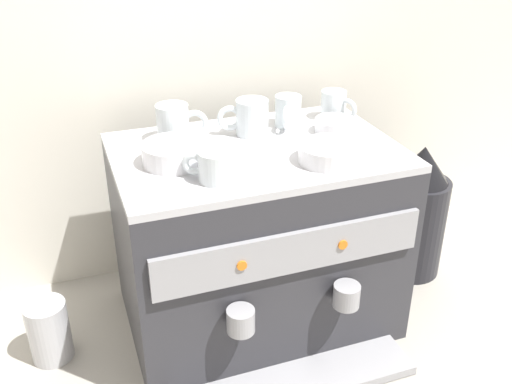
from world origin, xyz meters
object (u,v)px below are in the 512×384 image
ceramic_bowl_1 (329,153)px  milk_pitcher (49,331)px  ceramic_cup_4 (288,111)px  ceramic_cup_0 (216,166)px  coffee_grinder (416,214)px  ceramic_cup_3 (175,123)px  ceramic_bowl_0 (336,126)px  ceramic_cup_1 (250,117)px  ceramic_bowl_2 (174,154)px  ceramic_cup_2 (335,105)px  espresso_machine (257,239)px

ceramic_bowl_1 → milk_pitcher: bearing=167.8°
ceramic_cup_4 → ceramic_bowl_1: bearing=-89.4°
ceramic_cup_0 → coffee_grinder: ceramic_cup_0 is taller
ceramic_bowl_1 → ceramic_cup_4: bearing=90.6°
ceramic_cup_3 → ceramic_bowl_1: ceramic_cup_3 is taller
ceramic_bowl_0 → milk_pitcher: (-0.68, -0.01, -0.39)m
ceramic_cup_3 → coffee_grinder: (0.62, -0.06, -0.31)m
ceramic_cup_1 → milk_pitcher: bearing=-172.5°
coffee_grinder → ceramic_bowl_1: bearing=-156.4°
ceramic_cup_1 → ceramic_bowl_2: bearing=-154.0°
ceramic_cup_2 → milk_pitcher: (-0.72, -0.09, -0.41)m
ceramic_bowl_2 → ceramic_cup_4: bearing=21.1°
milk_pitcher → ceramic_cup_0: bearing=-20.5°
coffee_grinder → milk_pitcher: coffee_grinder is taller
ceramic_cup_0 → ceramic_cup_2: 0.43m
ceramic_cup_1 → ceramic_bowl_1: ceramic_cup_1 is taller
espresso_machine → ceramic_cup_4: bearing=42.5°
ceramic_cup_2 → ceramic_cup_4: bearing=-176.3°
ceramic_cup_3 → ceramic_cup_4: 0.26m
ceramic_cup_2 → milk_pitcher: size_ratio=0.63×
ceramic_bowl_0 → coffee_grinder: ceramic_bowl_0 is taller
ceramic_bowl_1 → coffee_grinder: (0.35, 0.15, -0.29)m
ceramic_cup_2 → ceramic_bowl_2: bearing=-163.8°
espresso_machine → ceramic_bowl_2: ceramic_bowl_2 is taller
ceramic_bowl_2 → coffee_grinder: (0.65, 0.05, -0.29)m
ceramic_bowl_1 → ceramic_bowl_2: bearing=161.5°
ceramic_bowl_1 → coffee_grinder: ceramic_bowl_1 is taller
ceramic_cup_0 → ceramic_cup_4: bearing=42.5°
ceramic_cup_4 → coffee_grinder: size_ratio=0.25×
milk_pitcher → ceramic_cup_3: bearing=14.9°
milk_pitcher → ceramic_bowl_2: bearing=-5.7°
ceramic_bowl_2 → coffee_grinder: bearing=4.8°
ceramic_cup_4 → coffee_grinder: (0.35, -0.06, -0.31)m
ceramic_bowl_0 → milk_pitcher: ceramic_bowl_0 is taller
ceramic_cup_1 → coffee_grinder: (0.45, -0.04, -0.31)m
ceramic_cup_4 → ceramic_bowl_1: size_ratio=0.74×
ceramic_cup_0 → ceramic_cup_3: ceramic_cup_3 is taller
espresso_machine → ceramic_bowl_0: (0.20, 0.03, 0.24)m
espresso_machine → ceramic_bowl_0: ceramic_bowl_0 is taller
ceramic_cup_4 → ceramic_bowl_2: 0.32m
ceramic_cup_1 → ceramic_bowl_2: (-0.20, -0.10, -0.02)m
ceramic_cup_1 → ceramic_bowl_2: 0.22m
ceramic_cup_0 → ceramic_cup_2: (0.36, 0.23, 0.00)m
ceramic_cup_4 → coffee_grinder: 0.47m
ceramic_cup_1 → ceramic_cup_3: (-0.17, 0.02, 0.00)m
ceramic_cup_3 → ceramic_cup_0: bearing=-83.1°
espresso_machine → coffee_grinder: (0.47, 0.05, -0.05)m
ceramic_bowl_2 → milk_pitcher: ceramic_bowl_2 is taller
ceramic_cup_4 → ceramic_bowl_0: size_ratio=0.99×
ceramic_cup_3 → ceramic_bowl_1: 0.34m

